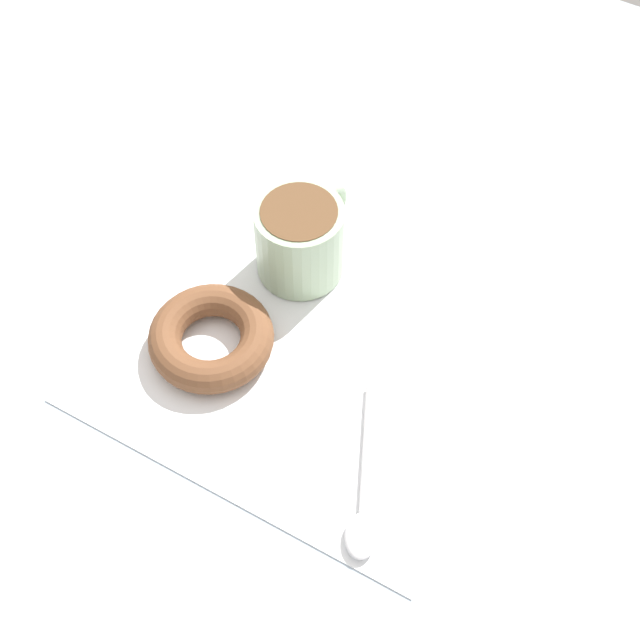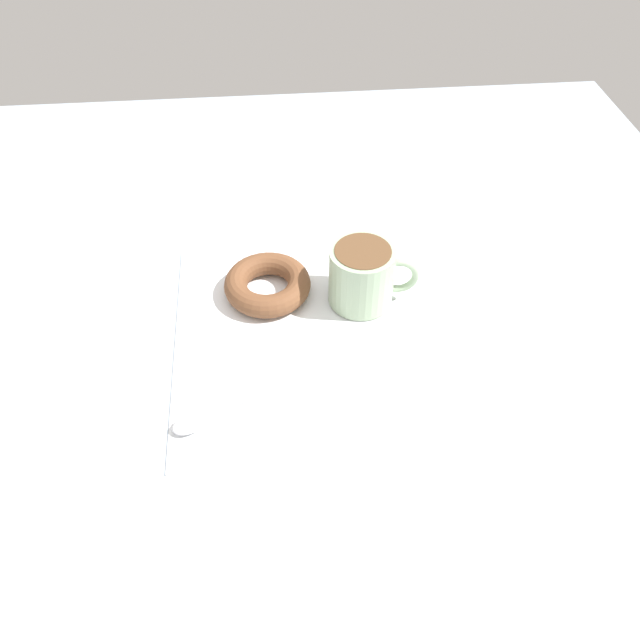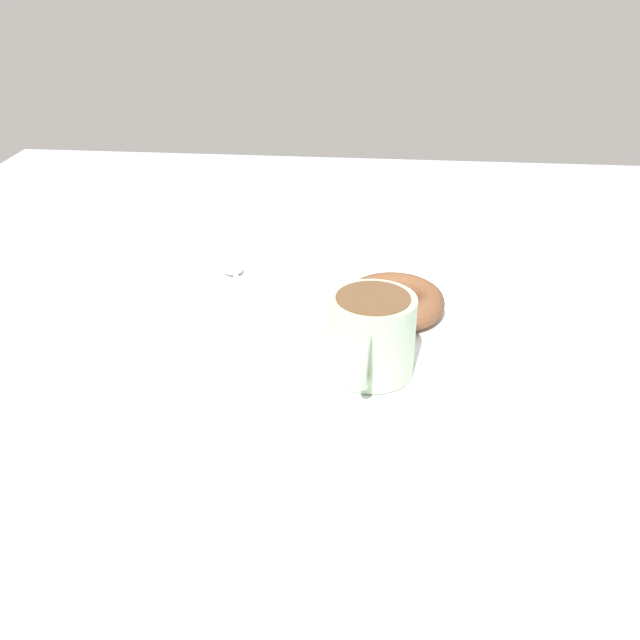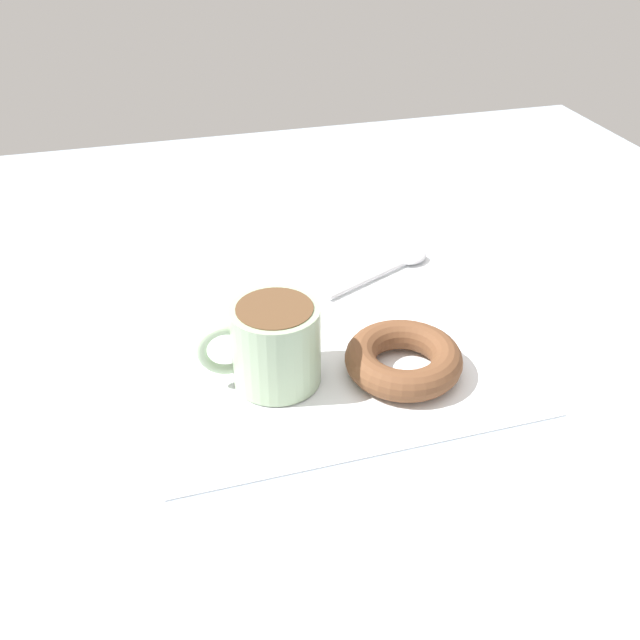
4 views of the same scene
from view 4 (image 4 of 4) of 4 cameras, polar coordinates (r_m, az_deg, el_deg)
name	(u,v)px [view 4 (image 4 of 4)]	position (r cm, az deg, el deg)	size (l,w,h in cm)	color
ground_plane	(347,343)	(70.12, 2.14, -1.83)	(120.00, 120.00, 2.00)	#99A8B7
napkin	(320,339)	(68.66, 0.00, -1.49)	(33.12, 33.12, 0.30)	white
coffee_cup	(274,343)	(61.23, -3.73, -1.87)	(7.74, 10.69, 7.50)	#9EB793
donut	(403,359)	(63.84, 6.69, -3.12)	(10.51, 10.51, 2.81)	brown
spoon	(399,264)	(80.41, 6.38, 4.46)	(7.60, 13.75, 0.90)	silver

